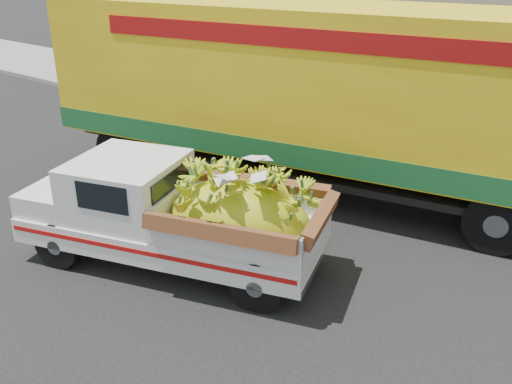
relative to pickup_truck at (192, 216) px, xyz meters
The scene contains 6 objects.
ground 1.77m from the pickup_truck, 24.90° to the left, with size 100.00×100.00×0.00m, color black.
curb 6.46m from the pickup_truck, 77.60° to the left, with size 60.00×0.25×0.15m, color gray.
sidewalk 8.51m from the pickup_truck, 80.65° to the left, with size 60.00×4.00×0.14m, color gray.
building_left 15.80m from the pickup_truck, 114.93° to the left, with size 18.00×6.00×5.00m, color gray.
pickup_truck is the anchor object (origin of this frame).
semi_trailer 4.00m from the pickup_truck, 88.31° to the left, with size 12.08×4.61×3.80m.
Camera 1 is at (4.33, -6.40, 4.87)m, focal length 40.00 mm.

